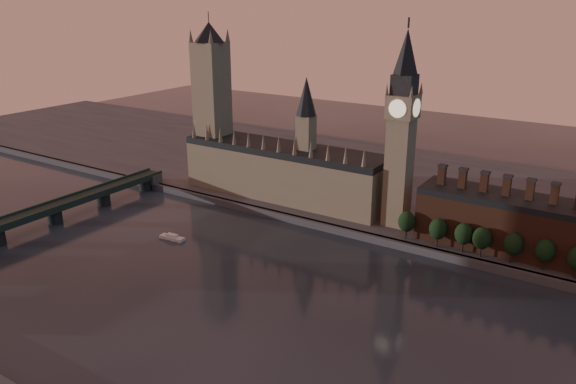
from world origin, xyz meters
name	(u,v)px	position (x,y,z in m)	size (l,w,h in m)	color
ground	(262,317)	(0.00, 0.00, 0.00)	(900.00, 900.00, 0.00)	black
north_bank	(422,190)	(0.00, 178.04, 2.00)	(900.00, 182.00, 4.00)	#4B4C51
palace_of_westminster	(285,169)	(-64.41, 114.91, 21.63)	(130.00, 30.30, 74.00)	#766754
victoria_tower	(212,99)	(-120.00, 115.00, 59.09)	(24.00, 24.00, 108.00)	#766754
big_ben	(402,128)	(10.00, 110.00, 56.83)	(15.00, 15.00, 107.00)	#766754
chimney_block	(537,228)	(80.00, 110.00, 17.82)	(110.00, 25.00, 37.00)	#532F1F
embankment_tree_0	(407,222)	(22.17, 94.33, 13.47)	(8.60, 8.60, 14.88)	black
embankment_tree_1	(438,229)	(38.53, 93.70, 13.47)	(8.60, 8.60, 14.88)	black
embankment_tree_2	(464,234)	(50.84, 94.51, 13.47)	(8.60, 8.60, 14.88)	black
embankment_tree_3	(482,238)	(59.51, 93.81, 13.47)	(8.60, 8.60, 14.88)	black
embankment_tree_4	(513,244)	(73.18, 95.19, 13.47)	(8.60, 8.60, 14.88)	black
embankment_tree_5	(545,251)	(86.74, 95.31, 13.47)	(8.60, 8.60, 14.88)	black
westminster_bridge	(21,221)	(-155.00, -2.70, 7.44)	(14.00, 200.00, 11.55)	#1D2D26
river_boat	(172,237)	(-83.54, 35.91, 1.08)	(14.37, 5.18, 2.82)	silver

